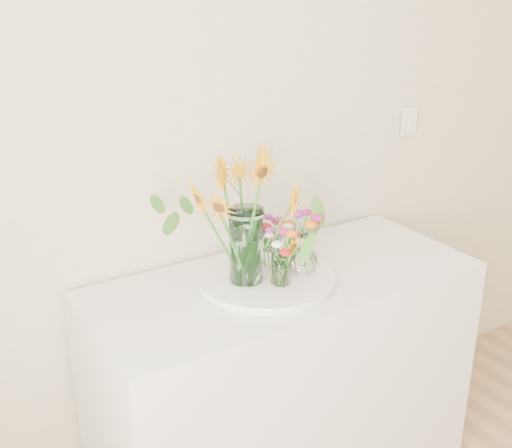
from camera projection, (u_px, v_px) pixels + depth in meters
name	position (u px, v px, depth m)	size (l,w,h in m)	color
counter	(283.00, 384.00, 2.42)	(1.40, 0.60, 0.90)	white
tray	(266.00, 280.00, 2.21)	(0.45, 0.45, 0.03)	white
mason_jar	(246.00, 246.00, 2.12)	(0.11, 0.11, 0.26)	#B3E7DD
sunflower_bouquet	(246.00, 215.00, 2.08)	(0.61, 0.61, 0.48)	orange
small_vase_a	(281.00, 270.00, 2.13)	(0.06, 0.06, 0.11)	white
wildflower_posy_a	(281.00, 257.00, 2.11)	(0.17, 0.17, 0.20)	orange
small_vase_b	(304.00, 253.00, 2.22)	(0.10, 0.10, 0.14)	white
wildflower_posy_b	(304.00, 241.00, 2.21)	(0.20, 0.20, 0.23)	orange
small_vase_c	(272.00, 253.00, 2.27)	(0.06, 0.06, 0.10)	white
wildflower_posy_c	(272.00, 241.00, 2.26)	(0.19, 0.19, 0.19)	orange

